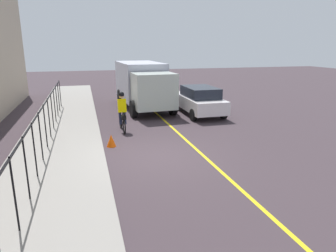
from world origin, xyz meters
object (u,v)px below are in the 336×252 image
object	(u,v)px
box_truck_background	(143,83)
cyclist_lead	(122,112)
patrol_sedan	(199,100)
traffic_cone_near	(111,141)

from	to	relation	value
box_truck_background	cyclist_lead	bearing A→B (deg)	-23.16
cyclist_lead	patrol_sedan	xyz separation A→B (m)	(2.45, -4.65, -0.09)
patrol_sedan	traffic_cone_near	size ratio (longest dim) A/B	9.10
cyclist_lead	box_truck_background	size ratio (longest dim) A/B	0.27
box_truck_background	traffic_cone_near	xyz separation A→B (m)	(-7.17, 2.64, -1.31)
traffic_cone_near	cyclist_lead	bearing A→B (deg)	-19.04
patrol_sedan	traffic_cone_near	distance (m)	7.01
box_truck_background	traffic_cone_near	distance (m)	7.75
cyclist_lead	patrol_sedan	bearing A→B (deg)	-63.85
cyclist_lead	traffic_cone_near	xyz separation A→B (m)	(-2.04, 0.70, -0.67)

